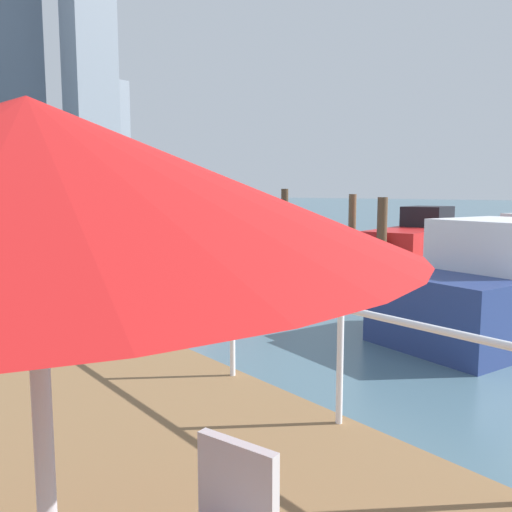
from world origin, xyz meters
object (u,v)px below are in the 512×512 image
moored_boat_2 (420,238)px  patio_umbrella (30,177)px  moored_boat_1 (509,290)px  moored_boat_5 (171,261)px  moored_boat_0 (244,239)px

moored_boat_2 → patio_umbrella: (-17.04, -9.92, 1.80)m
moored_boat_1 → moored_boat_2: moored_boat_1 is taller
moored_boat_5 → patio_umbrella: (-6.32, -10.19, 1.82)m
moored_boat_0 → moored_boat_1: 11.12m
moored_boat_0 → patio_umbrella: (-11.23, -13.41, 1.74)m
moored_boat_1 → moored_boat_5: 7.94m
moored_boat_0 → moored_boat_2: size_ratio=0.70×
moored_boat_5 → patio_umbrella: size_ratio=2.73×
moored_boat_0 → moored_boat_5: 5.88m
moored_boat_1 → patio_umbrella: size_ratio=2.23×
moored_boat_0 → moored_boat_2: bearing=-31.0°
moored_boat_2 → moored_boat_5: moored_boat_2 is taller
moored_boat_0 → patio_umbrella: size_ratio=2.02×
moored_boat_1 → moored_boat_5: size_ratio=0.82×
moored_boat_0 → patio_umbrella: patio_umbrella is taller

